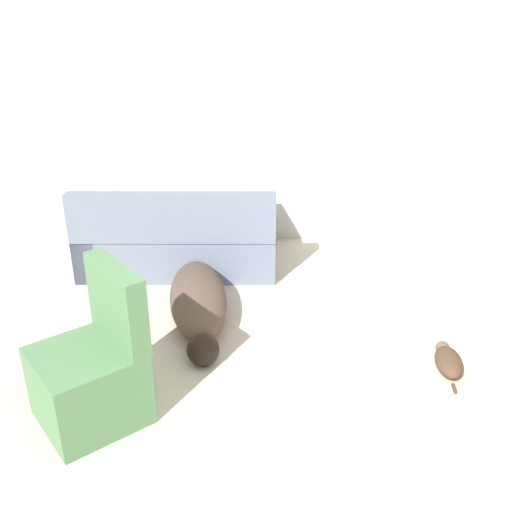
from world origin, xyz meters
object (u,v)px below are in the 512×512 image
object	(u,v)px
dog	(198,301)
cat	(448,361)
couch	(179,240)
side_chair	(94,371)

from	to	relation	value
dog	cat	xyz separation A→B (m)	(1.74, -0.70, -0.09)
couch	side_chair	xyz separation A→B (m)	(-0.27, -2.11, 0.06)
cat	side_chair	bearing A→B (deg)	107.38
cat	dog	bearing A→B (deg)	74.76
side_chair	dog	bearing A→B (deg)	118.19
side_chair	cat	bearing A→B (deg)	63.64
couch	cat	world-z (taller)	couch
couch	cat	bearing A→B (deg)	140.99
dog	side_chair	bearing A→B (deg)	-31.84
cat	side_chair	size ratio (longest dim) A/B	0.53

